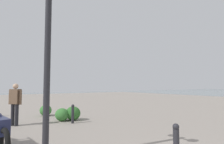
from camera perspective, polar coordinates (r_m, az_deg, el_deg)
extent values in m
cylinder|color=#232328|center=(4.49, -18.80, 0.64)|extent=(0.14, 0.14, 3.98)
torus|color=black|center=(5.32, -29.47, -18.09)|extent=(0.73, 0.22, 0.72)
cylinder|color=black|center=(8.80, -26.58, -11.32)|extent=(0.14, 0.14, 0.90)
cylinder|color=black|center=(8.94, -27.54, -11.18)|extent=(0.14, 0.14, 0.90)
cube|color=brown|center=(8.80, -26.92, -6.54)|extent=(0.46, 0.44, 0.60)
sphere|color=tan|center=(8.79, -26.83, -3.80)|extent=(0.22, 0.22, 0.22)
cylinder|color=brown|center=(8.63, -25.65, -6.84)|extent=(0.10, 0.10, 0.58)
cylinder|color=brown|center=(8.98, -28.14, -6.63)|extent=(0.10, 0.10, 0.58)
sphere|color=#232328|center=(4.13, 18.53, -15.24)|extent=(0.13, 0.13, 0.13)
cylinder|color=#232328|center=(8.63, -11.66, -12.45)|extent=(0.12, 0.12, 0.71)
sphere|color=#232328|center=(8.58, -11.62, -9.85)|extent=(0.13, 0.13, 0.13)
ellipsoid|color=#387533|center=(9.27, -14.70, -12.20)|extent=(0.68, 0.62, 0.58)
ellipsoid|color=#2D6628|center=(9.36, -11.56, -11.98)|extent=(0.75, 0.68, 0.64)
ellipsoid|color=#387533|center=(11.04, -19.20, -10.76)|extent=(0.68, 0.61, 0.58)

